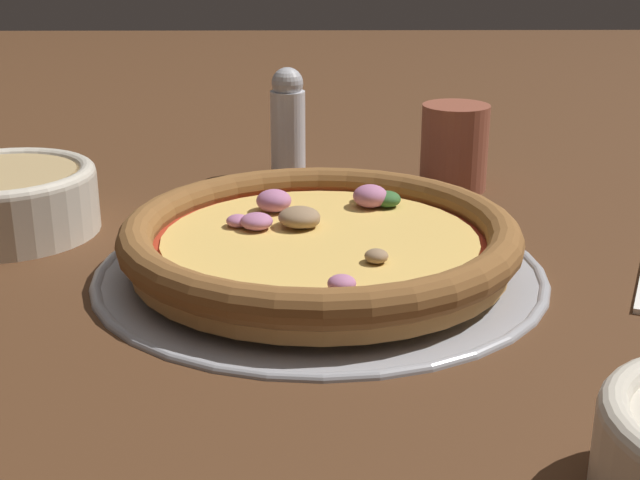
% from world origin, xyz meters
% --- Properties ---
extents(ground_plane, '(3.00, 3.00, 0.00)m').
position_xyz_m(ground_plane, '(0.00, 0.00, 0.00)').
color(ground_plane, '#4C2D19').
extents(pizza_tray, '(0.34, 0.34, 0.01)m').
position_xyz_m(pizza_tray, '(0.00, 0.00, 0.00)').
color(pizza_tray, '#9E9EA3').
rests_on(pizza_tray, ground_plane).
extents(pizza, '(0.29, 0.29, 0.04)m').
position_xyz_m(pizza, '(0.00, -0.00, 0.03)').
color(pizza, tan).
rests_on(pizza, pizza_tray).
extents(bowl_near, '(0.15, 0.15, 0.06)m').
position_xyz_m(bowl_near, '(0.09, 0.26, 0.03)').
color(bowl_near, beige).
rests_on(bowl_near, ground_plane).
extents(drinking_cup, '(0.06, 0.06, 0.08)m').
position_xyz_m(drinking_cup, '(0.22, -0.13, 0.04)').
color(drinking_cup, brown).
rests_on(drinking_cup, ground_plane).
extents(pepper_shaker, '(0.04, 0.04, 0.11)m').
position_xyz_m(pepper_shaker, '(0.27, 0.03, 0.05)').
color(pepper_shaker, silver).
rests_on(pepper_shaker, ground_plane).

